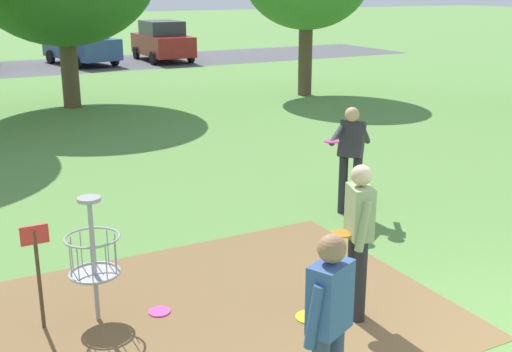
{
  "coord_description": "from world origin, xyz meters",
  "views": [
    {
      "loc": [
        -5.05,
        -3.54,
        3.48
      ],
      "look_at": [
        -1.17,
        3.74,
        1.0
      ],
      "focal_mm": 44.99,
      "sensor_mm": 36.0,
      "label": 1
    }
  ],
  "objects": [
    {
      "name": "parking_lot_strip",
      "position": [
        0.0,
        25.71,
        0.0
      ],
      "size": [
        36.0,
        6.0,
        0.01
      ],
      "primitive_type": "cube",
      "color": "#4C4C51",
      "rests_on": "ground"
    },
    {
      "name": "player_throwing",
      "position": [
        0.7,
        4.17,
        0.99
      ],
      "size": [
        1.11,
        0.62,
        1.71
      ],
      "color": "#232328",
      "rests_on": "ground"
    },
    {
      "name": "parked_car_center_left",
      "position": [
        1.7,
        25.74,
        0.92
      ],
      "size": [
        2.72,
        4.5,
        1.84
      ],
      "color": "#2D4784",
      "rests_on": "ground"
    },
    {
      "name": "disc_golf_basket",
      "position": [
        -3.71,
        2.73,
        0.75
      ],
      "size": [
        0.98,
        0.58,
        1.39
      ],
      "color": "#9E9EA3",
      "rests_on": "ground"
    },
    {
      "name": "frisbee_near_basket",
      "position": [
        -3.01,
        2.55,
        0.01
      ],
      "size": [
        0.24,
        0.24,
        0.02
      ],
      "primitive_type": "cylinder",
      "color": "#E53D99",
      "rests_on": "ground"
    },
    {
      "name": "player_foreground_watching",
      "position": [
        -2.5,
        0.07,
        0.97
      ],
      "size": [
        0.49,
        0.45,
        1.71
      ],
      "color": "#384260",
      "rests_on": "ground"
    },
    {
      "name": "parked_car_center_right",
      "position": [
        5.4,
        25.4,
        0.92
      ],
      "size": [
        2.05,
        4.24,
        1.84
      ],
      "color": "maroon",
      "rests_on": "ground"
    },
    {
      "name": "dirt_tee_pad",
      "position": [
        -2.35,
        2.24,
        0.0
      ],
      "size": [
        4.72,
        3.87,
        0.01
      ],
      "primitive_type": "cube",
      "color": "brown",
      "rests_on": "ground"
    },
    {
      "name": "player_waiting_left",
      "position": [
        -1.15,
        1.49,
        0.97
      ],
      "size": [
        0.44,
        0.5,
        1.71
      ],
      "color": "#232328",
      "rests_on": "ground"
    }
  ]
}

